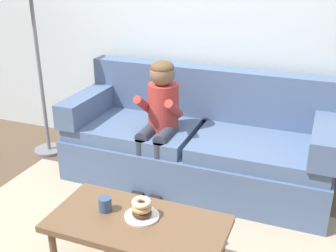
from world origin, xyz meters
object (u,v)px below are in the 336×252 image
object	(u,v)px
couch	(198,143)
toy_controller	(210,240)
donut	(142,213)
coffee_table	(138,227)
person_child	(160,113)
mug	(105,204)

from	to	relation	value
couch	toy_controller	xyz separation A→B (m)	(0.37, -0.85, -0.32)
toy_controller	couch	bearing A→B (deg)	135.51
donut	coffee_table	bearing A→B (deg)	-101.25
donut	person_child	bearing A→B (deg)	107.06
person_child	mug	bearing A→B (deg)	-84.91
person_child	toy_controller	world-z (taller)	person_child
couch	mug	size ratio (longest dim) A/B	25.27
coffee_table	toy_controller	world-z (taller)	coffee_table
coffee_table	toy_controller	distance (m)	0.70
couch	donut	bearing A→B (deg)	-87.23
person_child	mug	distance (m)	1.14
toy_controller	mug	bearing A→B (deg)	-116.68
mug	toy_controller	size ratio (longest dim) A/B	0.40
couch	donut	xyz separation A→B (m)	(0.06, -1.31, 0.12)
mug	couch	bearing A→B (deg)	82.53
person_child	toy_controller	distance (m)	1.11
toy_controller	person_child	bearing A→B (deg)	157.11
donut	mug	distance (m)	0.24
person_child	donut	bearing A→B (deg)	-72.94
couch	donut	world-z (taller)	couch
couch	toy_controller	distance (m)	0.98
coffee_table	mug	bearing A→B (deg)	173.43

